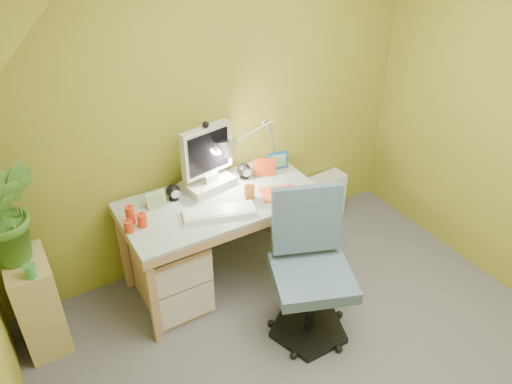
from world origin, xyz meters
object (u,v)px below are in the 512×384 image
desk_lamp (264,133)px  task_chair (313,275)px  potted_plant (7,212)px  radiator (322,197)px  monitor (207,151)px  desk (222,241)px  side_ledge (38,303)px

desk_lamp → task_chair: 1.07m
potted_plant → radiator: 2.49m
monitor → potted_plant: potted_plant is taller
desk → monitor: bearing=90.1°
monitor → potted_plant: (-1.25, -0.07, -0.01)m
task_chair → monitor: bearing=126.4°
monitor → radiator: size_ratio=1.43×
desk → desk_lamp: (0.45, 0.18, 0.66)m
side_ledge → potted_plant: size_ratio=1.02×
side_ledge → radiator: (2.36, 0.22, -0.13)m
side_ledge → potted_plant: bearing=90.0°
desk → desk_lamp: bearing=21.9°
radiator → task_chair: bearing=-134.5°
side_ledge → radiator: size_ratio=1.68×
side_ledge → radiator: bearing=5.3°
desk → radiator: size_ratio=3.39×
task_chair → potted_plant: bearing=171.5°
desk_lamp → potted_plant: 1.70m
desk_lamp → radiator: 1.06m
task_chair → radiator: bearing=70.5°
desk → monitor: (-0.00, 0.18, 0.64)m
desk → side_ledge: bearing=177.1°
desk_lamp → task_chair: desk_lamp is taller
potted_plant → task_chair: bearing=-29.2°
desk_lamp → radiator: (0.66, 0.10, -0.82)m
desk_lamp → side_ledge: desk_lamp is taller
desk_lamp → desk: bearing=-151.7°
task_chair → radiator: (0.85, 1.01, -0.29)m
desk → side_ledge: (-1.25, 0.06, -0.03)m
monitor → desk_lamp: bearing=-11.0°
desk → potted_plant: size_ratio=2.05×
monitor → side_ledge: size_ratio=0.85×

